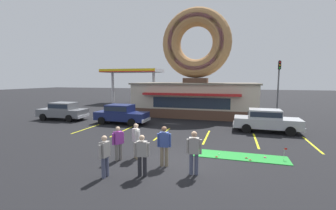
# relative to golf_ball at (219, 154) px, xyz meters

# --- Properties ---
(ground_plane) EXTENTS (160.00, 160.00, 0.00)m
(ground_plane) POSITION_rel_golf_ball_xyz_m (-1.86, -1.66, -0.05)
(ground_plane) COLOR black
(donut_shop_building) EXTENTS (12.30, 6.75, 10.96)m
(donut_shop_building) POSITION_rel_golf_ball_xyz_m (-3.25, 12.28, 3.69)
(donut_shop_building) COLOR brown
(donut_shop_building) RESTS_ON ground
(putting_mat) EXTENTS (4.55, 1.18, 0.03)m
(putting_mat) POSITION_rel_golf_ball_xyz_m (0.89, -0.00, -0.04)
(putting_mat) COLOR green
(putting_mat) RESTS_ON ground
(mini_donut_near_left) EXTENTS (0.13, 0.13, 0.04)m
(mini_donut_near_left) POSITION_rel_golf_ball_xyz_m (1.26, -0.22, -0.00)
(mini_donut_near_left) COLOR brown
(mini_donut_near_left) RESTS_ON putting_mat
(mini_donut_near_right) EXTENTS (0.13, 0.13, 0.04)m
(mini_donut_near_right) POSITION_rel_golf_ball_xyz_m (2.11, 0.12, -0.00)
(mini_donut_near_right) COLOR #D8667F
(mini_donut_near_right) RESTS_ON putting_mat
(mini_donut_mid_left) EXTENTS (0.13, 0.13, 0.04)m
(mini_donut_mid_left) POSITION_rel_golf_ball_xyz_m (1.41, -0.44, -0.00)
(mini_donut_mid_left) COLOR #A5724C
(mini_donut_mid_left) RESTS_ON putting_mat
(mini_donut_mid_centre) EXTENTS (0.13, 0.13, 0.04)m
(mini_donut_mid_centre) POSITION_rel_golf_ball_xyz_m (-0.09, -0.45, -0.00)
(mini_donut_mid_centre) COLOR brown
(mini_donut_mid_centre) RESTS_ON putting_mat
(mini_donut_mid_right) EXTENTS (0.13, 0.13, 0.04)m
(mini_donut_mid_right) POSITION_rel_golf_ball_xyz_m (-1.04, 0.22, -0.00)
(mini_donut_mid_right) COLOR #A5724C
(mini_donut_mid_right) RESTS_ON putting_mat
(golf_ball) EXTENTS (0.04, 0.04, 0.04)m
(golf_ball) POSITION_rel_golf_ball_xyz_m (0.00, 0.00, 0.00)
(golf_ball) COLOR white
(golf_ball) RESTS_ON putting_mat
(putting_flag_pin) EXTENTS (0.13, 0.01, 0.55)m
(putting_flag_pin) POSITION_rel_golf_ball_xyz_m (2.95, 0.13, 0.39)
(putting_flag_pin) COLOR silver
(putting_flag_pin) RESTS_ON putting_mat
(car_grey) EXTENTS (4.62, 2.10, 1.60)m
(car_grey) POSITION_rel_golf_ball_xyz_m (-14.51, 5.94, 0.82)
(car_grey) COLOR slate
(car_grey) RESTS_ON ground
(car_silver) EXTENTS (4.60, 2.06, 1.60)m
(car_silver) POSITION_rel_golf_ball_xyz_m (2.85, 6.01, 0.82)
(car_silver) COLOR #B2B5BA
(car_silver) RESTS_ON ground
(car_navy) EXTENTS (4.59, 2.05, 1.60)m
(car_navy) POSITION_rel_golf_ball_xyz_m (-8.48, 5.83, 0.82)
(car_navy) COLOR navy
(car_navy) RESTS_ON ground
(pedestrian_blue_sweater_man) EXTENTS (0.59, 0.30, 1.74)m
(pedestrian_blue_sweater_man) POSITION_rel_golf_ball_xyz_m (-2.18, -2.14, 0.92)
(pedestrian_blue_sweater_man) COLOR #7F7056
(pedestrian_blue_sweater_man) RESTS_ON ground
(pedestrian_hooded_kid) EXTENTS (0.29, 0.59, 1.61)m
(pedestrian_hooded_kid) POSITION_rel_golf_ball_xyz_m (-4.01, -3.80, 0.84)
(pedestrian_hooded_kid) COLOR #474C66
(pedestrian_hooded_kid) RESTS_ON ground
(pedestrian_leather_jacket_man) EXTENTS (0.59, 0.29, 1.73)m
(pedestrian_leather_jacket_man) POSITION_rel_golf_ball_xyz_m (-0.81, -2.64, 0.91)
(pedestrian_leather_jacket_man) COLOR #474C66
(pedestrian_leather_jacket_man) RESTS_ON ground
(pedestrian_clipboard_woman) EXTENTS (0.47, 0.43, 1.67)m
(pedestrian_clipboard_woman) POSITION_rel_golf_ball_xyz_m (-3.71, -1.62, 0.87)
(pedestrian_clipboard_woman) COLOR #7F7056
(pedestrian_clipboard_woman) RESTS_ON ground
(pedestrian_beanie_man) EXTENTS (0.58, 0.32, 1.62)m
(pedestrian_beanie_man) POSITION_rel_golf_ball_xyz_m (-2.68, -3.35, 0.84)
(pedestrian_beanie_man) COLOR #232328
(pedestrian_beanie_man) RESTS_ON ground
(pedestrian_crossing_woman) EXTENTS (0.41, 0.52, 1.58)m
(pedestrian_crossing_woman) POSITION_rel_golf_ball_xyz_m (-4.41, -2.06, 0.82)
(pedestrian_crossing_woman) COLOR slate
(pedestrian_crossing_woman) RESTS_ON ground
(trash_bin) EXTENTS (0.57, 0.57, 0.97)m
(trash_bin) POSITION_rel_golf_ball_xyz_m (2.03, 9.49, 0.45)
(trash_bin) COLOR #51565B
(trash_bin) RESTS_ON ground
(traffic_light_pole) EXTENTS (0.28, 0.47, 5.80)m
(traffic_light_pole) POSITION_rel_golf_ball_xyz_m (5.29, 16.27, 3.66)
(traffic_light_pole) COLOR #595B60
(traffic_light_pole) RESTS_ON ground
(gas_station_canopy) EXTENTS (9.00, 4.46, 5.30)m
(gas_station_canopy) POSITION_rel_golf_ball_xyz_m (-14.64, 21.20, 4.81)
(gas_station_canopy) COLOR silver
(gas_station_canopy) RESTS_ON ground
(parking_stripe_far_left) EXTENTS (0.12, 3.60, 0.01)m
(parking_stripe_far_left) POSITION_rel_golf_ball_xyz_m (-10.01, 3.34, -0.05)
(parking_stripe_far_left) COLOR yellow
(parking_stripe_far_left) RESTS_ON ground
(parking_stripe_left) EXTENTS (0.12, 3.60, 0.01)m
(parking_stripe_left) POSITION_rel_golf_ball_xyz_m (-7.01, 3.34, -0.05)
(parking_stripe_left) COLOR yellow
(parking_stripe_left) RESTS_ON ground
(parking_stripe_mid_left) EXTENTS (0.12, 3.60, 0.01)m
(parking_stripe_mid_left) POSITION_rel_golf_ball_xyz_m (-4.01, 3.34, -0.05)
(parking_stripe_mid_left) COLOR yellow
(parking_stripe_mid_left) RESTS_ON ground
(parking_stripe_centre) EXTENTS (0.12, 3.60, 0.01)m
(parking_stripe_centre) POSITION_rel_golf_ball_xyz_m (-1.01, 3.34, -0.05)
(parking_stripe_centre) COLOR yellow
(parking_stripe_centre) RESTS_ON ground
(parking_stripe_mid_right) EXTENTS (0.12, 3.60, 0.01)m
(parking_stripe_mid_right) POSITION_rel_golf_ball_xyz_m (1.99, 3.34, -0.05)
(parking_stripe_mid_right) COLOR yellow
(parking_stripe_mid_right) RESTS_ON ground
(parking_stripe_right) EXTENTS (0.12, 3.60, 0.01)m
(parking_stripe_right) POSITION_rel_golf_ball_xyz_m (4.99, 3.34, -0.05)
(parking_stripe_right) COLOR yellow
(parking_stripe_right) RESTS_ON ground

